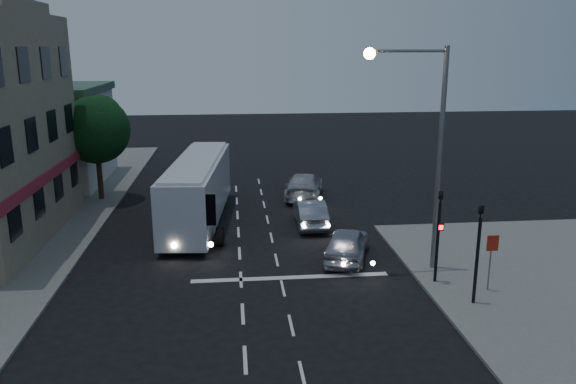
{
  "coord_description": "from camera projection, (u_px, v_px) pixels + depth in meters",
  "views": [
    {
      "loc": [
        -0.25,
        -19.02,
        9.05
      ],
      "look_at": [
        2.45,
        7.35,
        2.2
      ],
      "focal_mm": 35.0,
      "sensor_mm": 36.0,
      "label": 1
    }
  ],
  "objects": [
    {
      "name": "ground",
      "position": [
        242.0,
        301.0,
        20.6
      ],
      "size": [
        120.0,
        120.0,
        0.0
      ],
      "primitive_type": "plane",
      "color": "black"
    },
    {
      "name": "road_markings",
      "position": [
        270.0,
        266.0,
        23.91
      ],
      "size": [
        8.0,
        30.55,
        0.01
      ],
      "color": "silver",
      "rests_on": "ground"
    },
    {
      "name": "tour_bus",
      "position": [
        198.0,
        188.0,
        29.53
      ],
      "size": [
        3.34,
        11.34,
        3.43
      ],
      "rotation": [
        0.0,
        0.0,
        -0.09
      ],
      "color": "silver",
      "rests_on": "ground"
    },
    {
      "name": "car_suv",
      "position": [
        347.0,
        244.0,
        24.55
      ],
      "size": [
        2.95,
        4.53,
        1.44
      ],
      "primitive_type": "imported",
      "rotation": [
        0.0,
        0.0,
        2.82
      ],
      "color": "#A1A0B0",
      "rests_on": "ground"
    },
    {
      "name": "car_sedan_a",
      "position": [
        310.0,
        213.0,
        29.25
      ],
      "size": [
        1.53,
        4.2,
        1.38
      ],
      "primitive_type": "imported",
      "rotation": [
        0.0,
        0.0,
        3.12
      ],
      "color": "#9192A1",
      "rests_on": "ground"
    },
    {
      "name": "car_sedan_b",
      "position": [
        304.0,
        185.0,
        34.73
      ],
      "size": [
        3.12,
        5.51,
        1.51
      ],
      "primitive_type": "imported",
      "rotation": [
        0.0,
        0.0,
        2.94
      ],
      "color": "#B9B9BF",
      "rests_on": "ground"
    },
    {
      "name": "traffic_signal_main",
      "position": [
        439.0,
        226.0,
        21.5
      ],
      "size": [
        0.25,
        0.35,
        4.1
      ],
      "color": "black",
      "rests_on": "sidewalk_near"
    },
    {
      "name": "traffic_signal_side",
      "position": [
        479.0,
        242.0,
        19.66
      ],
      "size": [
        0.18,
        0.15,
        4.1
      ],
      "color": "black",
      "rests_on": "sidewalk_near"
    },
    {
      "name": "regulatory_sign",
      "position": [
        491.0,
        254.0,
        20.89
      ],
      "size": [
        0.45,
        0.12,
        2.2
      ],
      "color": "slate",
      "rests_on": "sidewalk_near"
    },
    {
      "name": "streetlight",
      "position": [
        425.0,
        134.0,
        22.01
      ],
      "size": [
        3.32,
        0.44,
        9.0
      ],
      "color": "slate",
      "rests_on": "sidewalk_near"
    },
    {
      "name": "low_building_north",
      "position": [
        33.0,
        134.0,
        37.68
      ],
      "size": [
        9.4,
        9.4,
        6.5
      ],
      "color": "silver",
      "rests_on": "sidewalk_far"
    },
    {
      "name": "street_tree",
      "position": [
        96.0,
        127.0,
        33.14
      ],
      "size": [
        4.0,
        4.0,
        6.2
      ],
      "color": "black",
      "rests_on": "sidewalk_far"
    }
  ]
}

